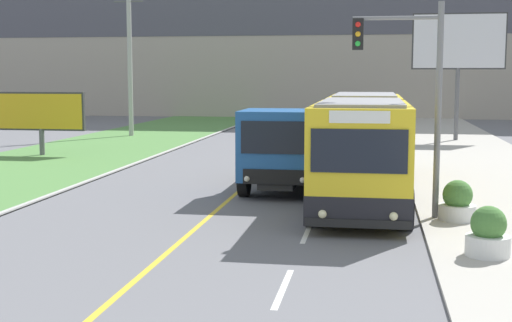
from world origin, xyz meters
The scene contains 10 objects.
apartment_block_background centered at (0.00, 61.44, 10.16)m, with size 80.00×8.04×20.32m.
city_bus centered at (3.96, 18.12, 1.56)m, with size 2.64×12.78×3.08m.
dump_truck centered at (1.43, 18.20, 1.33)m, with size 2.48×6.59×2.68m.
car_distant centered at (4.02, 33.67, 0.69)m, with size 1.80×4.30×1.45m.
utility_pole_far centered at (-10.42, 37.43, 4.67)m, with size 1.80×0.28×9.23m.
traffic_light_mast centered at (5.23, 14.32, 3.57)m, with size 2.28×0.32×5.59m.
billboard_large centered at (8.87, 37.07, 5.37)m, with size 5.11×0.24×7.15m.
billboard_small centered at (-11.00, 26.64, 2.00)m, with size 4.28×0.24×2.96m.
planter_round_near centered at (6.63, 10.46, 0.53)m, with size 0.91×0.91×1.03m.
planter_round_second centered at (6.42, 14.08, 0.53)m, with size 0.94×0.94×1.03m.
Camera 1 is at (4.28, -4.36, 3.77)m, focal length 50.00 mm.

